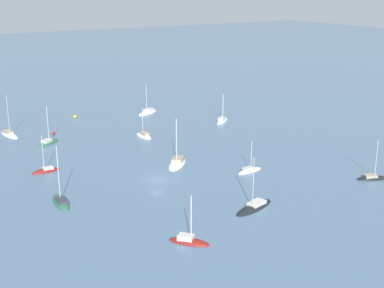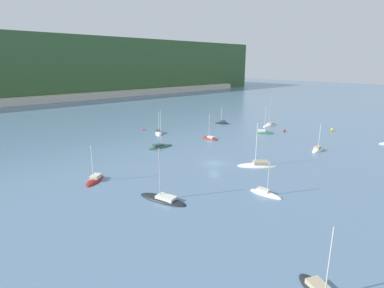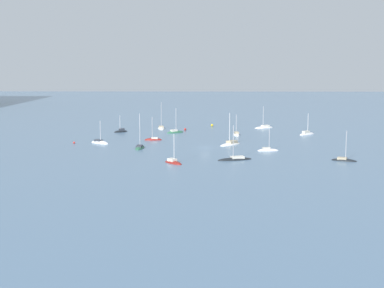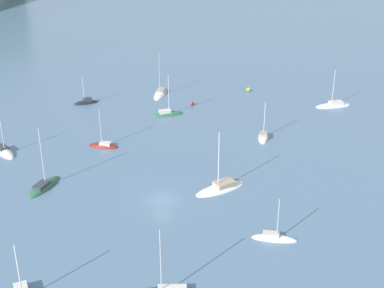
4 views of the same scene
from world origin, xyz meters
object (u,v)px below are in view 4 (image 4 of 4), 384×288
sailboat_10 (221,188)px  sailboat_12 (333,106)px  sailboat_5 (44,187)px  mooring_buoy_3 (248,89)px  sailboat_2 (160,94)px  sailboat_0 (4,152)px  sailboat_13 (263,137)px  mooring_buoy_0 (192,104)px  sailboat_9 (86,103)px  sailboat_6 (274,239)px  sailboat_7 (104,146)px  sailboat_4 (167,114)px

sailboat_10 → sailboat_12: sailboat_10 is taller
sailboat_5 → sailboat_12: bearing=-35.3°
sailboat_10 → mooring_buoy_3: sailboat_10 is taller
sailboat_2 → sailboat_5: size_ratio=0.99×
sailboat_0 → sailboat_13: 44.34m
sailboat_12 → mooring_buoy_0: (-7.50, 27.94, 0.30)m
sailboat_0 → sailboat_9: size_ratio=1.18×
sailboat_10 → sailboat_12: 42.54m
sailboat_12 → sailboat_13: sailboat_12 is taller
sailboat_0 → sailboat_5: (-8.74, -12.54, 0.01)m
sailboat_0 → sailboat_6: sailboat_0 is taller
sailboat_7 → mooring_buoy_0: size_ratio=9.64×
sailboat_13 → mooring_buoy_0: 20.92m
sailboat_12 → mooring_buoy_3: size_ratio=9.59×
sailboat_5 → mooring_buoy_3: (51.34, -20.68, 0.34)m
sailboat_4 → sailboat_9: (1.53, 18.25, 0.02)m
mooring_buoy_0 → sailboat_6: bearing=-152.0°
sailboat_4 → sailboat_12: bearing=-9.4°
sailboat_6 → sailboat_4: bearing=119.0°
sailboat_0 → sailboat_2: sailboat_2 is taller
sailboat_0 → sailboat_10: bearing=31.0°
sailboat_6 → sailboat_12: 50.93m
sailboat_2 → sailboat_9: (-9.94, 12.83, 0.03)m
sailboat_12 → sailboat_13: 22.94m
sailboat_0 → sailboat_2: bearing=100.9°
sailboat_7 → sailboat_10: bearing=155.3°
sailboat_4 → sailboat_12: sailboat_4 is taller
sailboat_5 → sailboat_7: size_ratio=1.32×
mooring_buoy_0 → sailboat_0: bearing=142.2°
mooring_buoy_0 → sailboat_2: bearing=60.4°
sailboat_10 → sailboat_12: bearing=-156.7°
sailboat_6 → sailboat_10: size_ratio=0.66×
sailboat_9 → sailboat_2: bearing=-178.4°
sailboat_7 → sailboat_9: 22.52m
sailboat_0 → sailboat_6: 48.41m
sailboat_6 → sailboat_10: bearing=124.6°
sailboat_0 → sailboat_9: (25.54, -2.32, 0.05)m
sailboat_12 → mooring_buoy_3: 19.01m
sailboat_2 → mooring_buoy_3: bearing=103.9°
sailboat_6 → sailboat_5: bearing=167.0°
sailboat_0 → sailboat_7: (6.83, -14.86, 0.01)m
mooring_buoy_0 → sailboat_10: bearing=-157.1°
mooring_buoy_3 → sailboat_4: bearing=145.8°
sailboat_5 → sailboat_12: (46.83, -39.14, 0.00)m
sailboat_10 → sailboat_13: (20.09, -2.97, -0.02)m
sailboat_2 → sailboat_13: sailboat_2 is taller
sailboat_10 → sailboat_0: bearing=-50.3°
sailboat_7 → sailboat_10: sailboat_10 is taller
sailboat_4 → sailboat_7: (-17.17, 5.71, -0.03)m
sailboat_5 → sailboat_6: 34.42m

